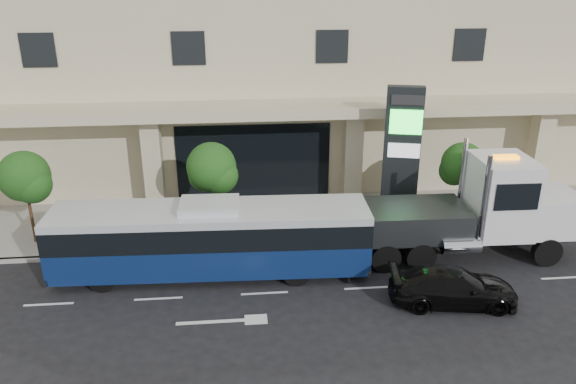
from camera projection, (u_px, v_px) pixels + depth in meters
name	position (u px, v px, depth m)	size (l,w,h in m)	color
ground	(262.00, 274.00, 22.84)	(120.00, 120.00, 0.00)	black
sidewalk	(257.00, 221.00, 27.44)	(120.00, 6.00, 0.15)	gray
curb	(260.00, 249.00, 24.66)	(120.00, 0.30, 0.15)	gray
tree_left	(25.00, 180.00, 24.13)	(2.27, 2.20, 4.22)	#422B19
tree_mid	(212.00, 171.00, 24.78)	(2.28, 2.20, 4.38)	#422B19
tree_right	(463.00, 167.00, 25.89)	(2.10, 2.00, 4.04)	#422B19
city_bus	(211.00, 238.00, 22.27)	(12.57, 3.06, 3.16)	black
tow_truck	(476.00, 212.00, 23.66)	(10.77, 2.87, 4.91)	#2D3033
black_sedan	(453.00, 287.00, 20.61)	(1.89, 4.66, 1.35)	black
signage_pylon	(401.00, 157.00, 25.81)	(1.74, 0.99, 6.62)	black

